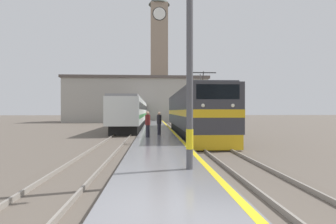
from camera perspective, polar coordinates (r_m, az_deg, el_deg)
name	(u,v)px	position (r m, az deg, el deg)	size (l,w,h in m)	color
ground_plane	(156,127)	(34.51, -2.70, -3.37)	(200.00, 200.00, 0.00)	#60564C
platform	(156,128)	(29.51, -2.59, -3.57)	(2.93, 140.00, 0.43)	slate
rail_track_near	(183,130)	(29.72, 3.32, -3.89)	(2.83, 140.00, 0.16)	#60564C
rail_track_far	(130,130)	(29.63, -8.36, -3.91)	(2.84, 140.00, 0.16)	#60564C
locomotive_train	(192,113)	(22.96, 5.27, -0.20)	(2.92, 18.35, 4.89)	black
passenger_train	(139,112)	(47.94, -6.43, -0.02)	(2.92, 52.54, 3.60)	black
catenary_mast	(194,20)	(8.36, 5.70, 19.37)	(2.63, 0.22, 8.73)	#4C4C51
person_on_platform	(148,124)	(17.33, -4.44, -2.56)	(0.34, 0.34, 1.71)	#23232D
second_waiting_passenger	(159,123)	(19.16, -1.94, -2.36)	(0.34, 0.34, 1.67)	#23232D
clock_tower	(159,52)	(61.59, -1.94, 13.03)	(4.83, 4.83, 29.94)	gray
station_building	(137,100)	(51.90, -6.81, 2.71)	(27.63, 7.22, 8.76)	#A8A399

